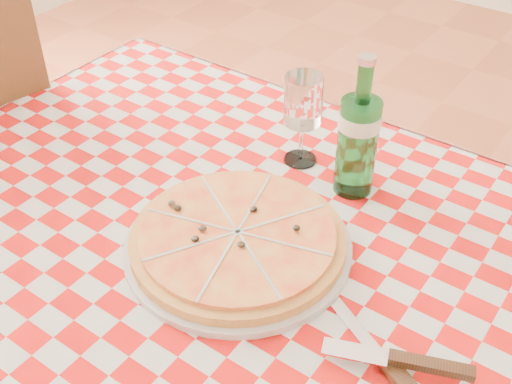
# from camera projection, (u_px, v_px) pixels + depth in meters

# --- Properties ---
(dining_table) EXTENTS (1.20, 0.80, 0.75)m
(dining_table) POSITION_uv_depth(u_px,v_px,m) (245.00, 290.00, 1.05)
(dining_table) COLOR brown
(dining_table) RESTS_ON ground
(tablecloth) EXTENTS (1.30, 0.90, 0.01)m
(tablecloth) POSITION_uv_depth(u_px,v_px,m) (244.00, 249.00, 0.99)
(tablecloth) COLOR #AB0C0A
(tablecloth) RESTS_ON dining_table
(pizza_plate) EXTENTS (0.43, 0.43, 0.05)m
(pizza_plate) POSITION_uv_depth(u_px,v_px,m) (238.00, 239.00, 0.97)
(pizza_plate) COLOR #CA8F43
(pizza_plate) RESTS_ON tablecloth
(water_bottle) EXTENTS (0.08, 0.08, 0.25)m
(water_bottle) POSITION_uv_depth(u_px,v_px,m) (359.00, 127.00, 1.03)
(water_bottle) COLOR #196428
(water_bottle) RESTS_ON tablecloth
(wine_glass) EXTENTS (0.07, 0.07, 0.17)m
(wine_glass) POSITION_uv_depth(u_px,v_px,m) (302.00, 120.00, 1.11)
(wine_glass) COLOR silver
(wine_glass) RESTS_ON tablecloth
(cutlery) EXTENTS (0.27, 0.23, 0.03)m
(cutlery) POSITION_uv_depth(u_px,v_px,m) (388.00, 360.00, 0.81)
(cutlery) COLOR silver
(cutlery) RESTS_ON tablecloth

